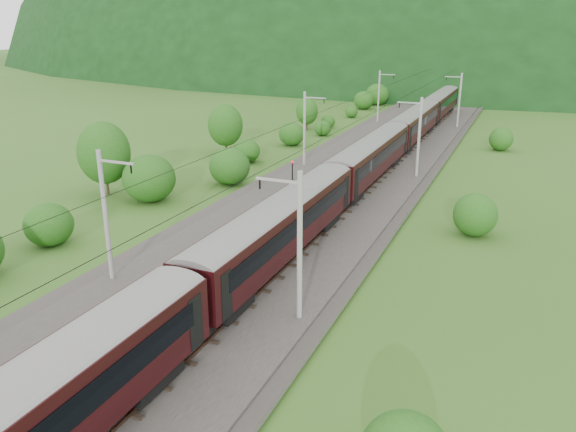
% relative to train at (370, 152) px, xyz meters
% --- Properties ---
extents(ground, '(600.00, 600.00, 0.00)m').
position_rel_train_xyz_m(ground, '(-2.40, -27.53, -3.43)').
color(ground, '#305119').
rests_on(ground, ground).
extents(railbed, '(14.00, 220.00, 0.30)m').
position_rel_train_xyz_m(railbed, '(-2.40, -17.53, -3.28)').
color(railbed, '#38332D').
rests_on(railbed, ground).
extents(track_left, '(2.40, 220.00, 0.27)m').
position_rel_train_xyz_m(track_left, '(-4.80, -17.53, -3.06)').
color(track_left, '#533323').
rests_on(track_left, railbed).
extents(track_right, '(2.40, 220.00, 0.27)m').
position_rel_train_xyz_m(track_right, '(0.00, -17.53, -3.06)').
color(track_right, '#533323').
rests_on(track_right, railbed).
extents(catenary_left, '(2.54, 192.28, 8.00)m').
position_rel_train_xyz_m(catenary_left, '(-8.52, 4.47, 1.07)').
color(catenary_left, gray).
rests_on(catenary_left, railbed).
extents(catenary_right, '(2.54, 192.28, 8.00)m').
position_rel_train_xyz_m(catenary_right, '(3.72, 4.47, 1.07)').
color(catenary_right, gray).
rests_on(catenary_right, railbed).
extents(overhead_wires, '(4.83, 198.00, 0.03)m').
position_rel_train_xyz_m(overhead_wires, '(-2.40, -17.53, 3.67)').
color(overhead_wires, black).
rests_on(overhead_wires, ground).
extents(mountain_main, '(504.00, 360.00, 244.00)m').
position_rel_train_xyz_m(mountain_main, '(-2.40, 232.47, -3.43)').
color(mountain_main, black).
rests_on(mountain_main, ground).
extents(mountain_ridge, '(336.00, 280.00, 132.00)m').
position_rel_train_xyz_m(mountain_ridge, '(-122.40, 272.47, -3.43)').
color(mountain_ridge, black).
rests_on(mountain_ridge, ground).
extents(train, '(2.88, 158.90, 5.01)m').
position_rel_train_xyz_m(train, '(0.00, 0.00, 0.00)').
color(train, black).
rests_on(train, ground).
extents(hazard_post_near, '(0.16, 0.16, 1.46)m').
position_rel_train_xyz_m(hazard_post_near, '(-3.13, 32.15, -2.40)').
color(hazard_post_near, red).
rests_on(hazard_post_near, railbed).
extents(hazard_post_far, '(0.17, 0.17, 1.58)m').
position_rel_train_xyz_m(hazard_post_far, '(-1.91, 18.11, -2.34)').
color(hazard_post_far, red).
rests_on(hazard_post_far, railbed).
extents(signal, '(0.22, 0.22, 1.96)m').
position_rel_train_xyz_m(signal, '(-7.30, -2.01, -1.98)').
color(signal, black).
rests_on(signal, railbed).
extents(vegetation_left, '(13.15, 152.20, 6.84)m').
position_rel_train_xyz_m(vegetation_left, '(-17.13, -10.63, -0.93)').
color(vegetation_left, '#1D5316').
rests_on(vegetation_left, ground).
extents(vegetation_right, '(3.61, 95.66, 3.19)m').
position_rel_train_xyz_m(vegetation_right, '(11.10, -30.05, -1.97)').
color(vegetation_right, '#1D5316').
rests_on(vegetation_right, ground).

